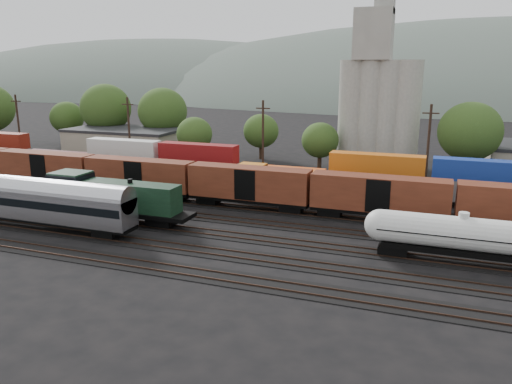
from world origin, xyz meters
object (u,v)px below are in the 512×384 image
(grain_silo, at_px, (378,102))
(orange_locomotive, at_px, (283,183))
(green_locomotive, at_px, (106,196))
(tank_car_a, at_px, (462,235))
(passenger_coach, at_px, (35,199))

(grain_silo, bearing_deg, orange_locomotive, -107.84)
(green_locomotive, xyz_separation_m, tank_car_a, (36.91, 0.00, -0.20))
(orange_locomotive, height_order, grain_silo, grain_silo)
(orange_locomotive, bearing_deg, grain_silo, 72.16)
(tank_car_a, bearing_deg, green_locomotive, -180.00)
(passenger_coach, bearing_deg, orange_locomotive, 43.32)
(green_locomotive, height_order, tank_car_a, green_locomotive)
(green_locomotive, distance_m, orange_locomotive, 21.94)
(green_locomotive, xyz_separation_m, grain_silo, (24.37, 41.00, 8.44))
(tank_car_a, relative_size, grain_silo, 0.58)
(grain_silo, bearing_deg, green_locomotive, -120.72)
(orange_locomotive, bearing_deg, passenger_coach, -136.68)
(orange_locomotive, distance_m, grain_silo, 28.70)
(tank_car_a, xyz_separation_m, passenger_coach, (-42.12, -5.00, 0.64))
(orange_locomotive, bearing_deg, green_locomotive, -136.85)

